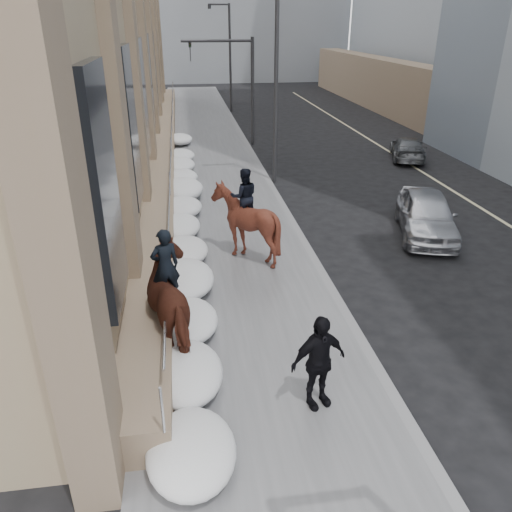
{
  "coord_description": "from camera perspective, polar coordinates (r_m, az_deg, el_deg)",
  "views": [
    {
      "loc": [
        -1.22,
        -8.14,
        6.86
      ],
      "look_at": [
        0.36,
        2.62,
        1.7
      ],
      "focal_mm": 35.0,
      "sensor_mm": 36.0,
      "label": 1
    }
  ],
  "objects": [
    {
      "name": "car_silver",
      "position": [
        18.34,
        18.9,
        4.54
      ],
      "size": [
        3.02,
        4.77,
        1.51
      ],
      "primitive_type": "imported",
      "rotation": [
        0.0,
        0.0,
        -0.3
      ],
      "color": "silver",
      "rests_on": "ground"
    },
    {
      "name": "car_grey",
      "position": [
        28.7,
        16.94,
        11.7
      ],
      "size": [
        2.86,
        4.38,
        1.18
      ],
      "primitive_type": "imported",
      "rotation": [
        0.0,
        0.0,
        2.82
      ],
      "color": "#4E5155",
      "rests_on": "ground"
    },
    {
      "name": "traffic_signal",
      "position": [
        30.45,
        -2.24,
        19.99
      ],
      "size": [
        4.1,
        0.22,
        6.0
      ],
      "color": "#2D2D30",
      "rests_on": "ground"
    },
    {
      "name": "streetlight_far",
      "position": [
        42.39,
        -3.22,
        22.28
      ],
      "size": [
        1.71,
        0.24,
        8.0
      ],
      "color": "#2D2D30",
      "rests_on": "ground"
    },
    {
      "name": "snow_bank",
      "position": [
        17.46,
        -8.44,
        3.64
      ],
      "size": [
        1.7,
        18.1,
        0.76
      ],
      "color": "white",
      "rests_on": "sidewalk"
    },
    {
      "name": "lane_line",
      "position": [
        22.66,
        23.42,
        5.66
      ],
      "size": [
        0.15,
        70.0,
        0.01
      ],
      "primitive_type": "cube",
      "color": "#BFB78C",
      "rests_on": "ground"
    },
    {
      "name": "streetlight_mid",
      "position": [
        22.61,
        1.89,
        19.59
      ],
      "size": [
        1.71,
        0.24,
        8.0
      ],
      "color": "#2D2D30",
      "rests_on": "ground"
    },
    {
      "name": "mounted_horse_left",
      "position": [
        11.15,
        -9.0,
        -4.95
      ],
      "size": [
        1.99,
        2.9,
        2.78
      ],
      "rotation": [
        0.0,
        0.0,
        3.46
      ],
      "color": "#421E13",
      "rests_on": "sidewalk"
    },
    {
      "name": "ground",
      "position": [
        10.72,
        0.13,
        -14.43
      ],
      "size": [
        140.0,
        140.0,
        0.0
      ],
      "primitive_type": "plane",
      "color": "black",
      "rests_on": "ground"
    },
    {
      "name": "mounted_horse_right",
      "position": [
        15.21,
        -1.27,
        4.11
      ],
      "size": [
        1.92,
        2.14,
        2.8
      ],
      "rotation": [
        0.0,
        0.0,
        3.18
      ],
      "color": "#471E14",
      "rests_on": "sidewalk"
    },
    {
      "name": "pedestrian",
      "position": [
        9.57,
        7.14,
        -11.92
      ],
      "size": [
        1.23,
        0.79,
        1.95
      ],
      "primitive_type": "imported",
      "rotation": [
        0.0,
        0.0,
        0.29
      ],
      "color": "black",
      "rests_on": "sidewalk"
    },
    {
      "name": "curb",
      "position": [
        19.75,
        3.4,
        5.21
      ],
      "size": [
        0.24,
        80.0,
        0.12
      ],
      "primitive_type": "cube",
      "color": "slate",
      "rests_on": "ground"
    },
    {
      "name": "sidewalk",
      "position": [
        19.41,
        -4.23,
        4.81
      ],
      "size": [
        5.0,
        80.0,
        0.12
      ],
      "primitive_type": "cube",
      "color": "#535356",
      "rests_on": "ground"
    }
  ]
}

